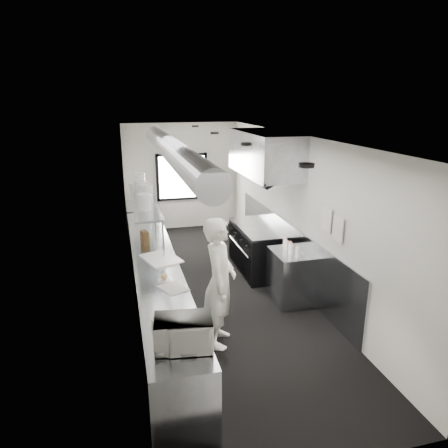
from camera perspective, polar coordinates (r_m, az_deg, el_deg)
floor at (r=7.75m, az=-0.90°, el=-9.07°), size 3.00×8.00×0.01m
ceiling at (r=6.99m, az=-1.01°, el=12.01°), size 3.00×8.00×0.01m
wall_back at (r=11.08m, az=-5.83°, el=6.50°), size 3.00×0.02×2.80m
wall_front at (r=3.79m, az=13.92°, el=-15.66°), size 3.00×0.02×2.80m
wall_left at (r=7.06m, az=-12.86°, el=0.04°), size 0.02×8.00×2.80m
wall_right at (r=7.72m, az=9.94°, el=1.67°), size 0.02×8.00×2.80m
wall_cladding at (r=8.24m, az=8.66°, el=-3.50°), size 0.03×5.50×1.10m
hvac_duct at (r=7.28m, az=-7.20°, el=10.10°), size 0.40×6.40×0.40m
service_window at (r=11.04m, az=-5.81°, el=6.47°), size 1.36×0.05×1.25m
exhaust_hood at (r=8.01m, az=5.57°, el=9.64°), size 0.81×2.20×0.88m
prep_counter at (r=6.95m, az=-9.28°, el=-8.43°), size 0.70×6.00×0.90m
pass_shelf at (r=8.01m, az=-10.98°, el=3.16°), size 0.45×3.00×0.68m
range at (r=8.46m, az=4.82°, el=-3.38°), size 0.88×1.60×0.94m
bottle_station at (r=7.30m, az=9.28°, el=-7.14°), size 0.65×0.80×0.90m
far_work_table at (r=10.41m, az=-11.26°, el=0.19°), size 0.70×1.20×0.90m
notice_sheet_a at (r=6.62m, az=14.00°, el=0.63°), size 0.02×0.28×0.38m
notice_sheet_b at (r=6.35m, az=15.44°, el=-0.67°), size 0.02×0.28×0.38m
line_cook at (r=5.82m, az=-0.61°, el=-8.07°), size 0.65×0.80×1.88m
microwave at (r=4.48m, az=-5.65°, el=-14.71°), size 0.61×0.49×0.33m
deli_tub_a at (r=4.71m, az=-8.59°, el=-14.70°), size 0.17×0.17×0.10m
deli_tub_b at (r=4.94m, az=-9.28°, el=-13.19°), size 0.17×0.17×0.09m
newspaper at (r=5.79m, az=-7.01°, el=-8.76°), size 0.44×0.48×0.01m
small_plate at (r=6.04m, az=-8.24°, el=-7.66°), size 0.24×0.24×0.02m
pastry at (r=6.02m, az=-8.26°, el=-7.16°), size 0.10×0.10×0.10m
cutting_board at (r=6.81m, az=-8.69°, el=-4.72°), size 0.69×0.80×0.02m
knife_block at (r=7.52m, az=-10.87°, el=-1.84°), size 0.15×0.24×0.24m
plate_stack_a at (r=7.19m, az=-10.93°, el=3.00°), size 0.31×0.31×0.27m
plate_stack_b at (r=7.66m, az=-10.79°, el=4.14°), size 0.35×0.35×0.34m
plate_stack_c at (r=8.17m, az=-11.42°, el=4.74°), size 0.21×0.21×0.30m
plate_stack_d at (r=8.64m, az=-11.64°, el=5.64°), size 0.29×0.29×0.37m
squeeze_bottle_a at (r=6.87m, az=10.10°, el=-3.88°), size 0.06×0.06×0.18m
squeeze_bottle_b at (r=6.98m, az=9.23°, el=-3.49°), size 0.06×0.06×0.18m
squeeze_bottle_c at (r=7.09m, az=9.12°, el=-3.16°), size 0.07×0.07×0.18m
squeeze_bottle_d at (r=7.21m, az=8.63°, el=-2.87°), size 0.07×0.07×0.16m
squeeze_bottle_e at (r=7.30m, az=8.40°, el=-2.46°), size 0.07×0.07×0.20m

